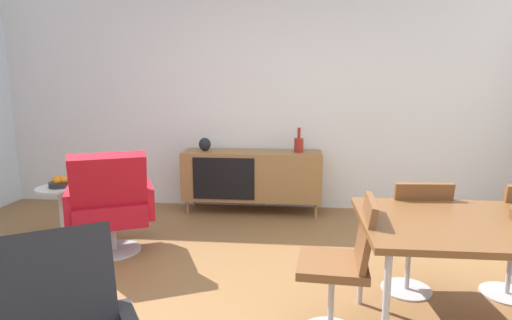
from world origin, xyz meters
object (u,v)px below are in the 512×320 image
at_px(vase_sculptural_dark, 205,144).
at_px(lounge_chair_red, 111,203).
at_px(sideboard, 252,175).
at_px(dining_table, 508,230).
at_px(dining_chair_near_window, 343,262).
at_px(vase_cobalt, 299,144).
at_px(dining_chair_back_left, 413,232).
at_px(side_table_round, 62,207).
at_px(fruit_bowl, 60,183).

xyz_separation_m(vase_sculptural_dark, lounge_chair_red, (-0.54, -1.38, -0.33)).
xyz_separation_m(sideboard, vase_sculptural_dark, (-0.55, 0.00, 0.36)).
bearing_deg(dining_table, sideboard, 124.86).
distance_m(sideboard, dining_chair_near_window, 2.55).
height_order(dining_chair_near_window, lounge_chair_red, lounge_chair_red).
relative_size(vase_cobalt, dining_chair_back_left, 0.33).
bearing_deg(dining_chair_back_left, vase_sculptural_dark, 135.48).
bearing_deg(dining_chair_back_left, lounge_chair_red, 168.65).
xyz_separation_m(vase_cobalt, dining_chair_back_left, (0.80, -1.86, -0.34)).
xyz_separation_m(dining_table, dining_chair_near_window, (-0.89, -0.00, -0.23)).
relative_size(vase_cobalt, lounge_chair_red, 0.30).
bearing_deg(sideboard, vase_sculptural_dark, 179.81).
relative_size(dining_chair_near_window, lounge_chair_red, 0.90).
relative_size(dining_chair_back_left, dining_chair_near_window, 1.00).
height_order(dining_chair_near_window, side_table_round, dining_chair_near_window).
height_order(dining_table, dining_chair_back_left, dining_chair_back_left).
bearing_deg(fruit_bowl, vase_sculptural_dark, 42.39).
bearing_deg(lounge_chair_red, vase_sculptural_dark, 68.72).
bearing_deg(lounge_chair_red, sideboard, 51.58).
height_order(dining_chair_back_left, lounge_chair_red, lounge_chair_red).
bearing_deg(dining_chair_back_left, fruit_bowl, 165.52).
xyz_separation_m(side_table_round, fruit_bowl, (0.00, 0.00, 0.24)).
relative_size(dining_chair_near_window, side_table_round, 1.65).
bearing_deg(dining_table, side_table_round, 158.42).
bearing_deg(lounge_chair_red, vase_cobalt, 40.20).
height_order(vase_cobalt, side_table_round, vase_cobalt).
distance_m(vase_sculptural_dark, fruit_bowl, 1.61).
xyz_separation_m(vase_sculptural_dark, dining_chair_back_left, (1.90, -1.86, -0.33)).
bearing_deg(dining_chair_near_window, sideboard, 108.21).
distance_m(sideboard, dining_table, 2.96).
xyz_separation_m(dining_chair_near_window, fruit_bowl, (-2.53, 1.36, 0.09)).
xyz_separation_m(vase_cobalt, lounge_chair_red, (-1.63, -1.38, -0.34)).
xyz_separation_m(sideboard, dining_chair_near_window, (0.80, -2.43, 0.03)).
bearing_deg(vase_sculptural_dark, vase_cobalt, 0.00).
height_order(dining_table, fruit_bowl, dining_table).
bearing_deg(lounge_chair_red, dining_chair_back_left, -11.35).
bearing_deg(sideboard, side_table_round, -148.23).
xyz_separation_m(vase_cobalt, fruit_bowl, (-2.27, -1.07, -0.25)).
bearing_deg(dining_chair_near_window, fruit_bowl, 151.78).
xyz_separation_m(sideboard, side_table_round, (-1.73, -1.07, -0.12)).
relative_size(vase_cobalt, dining_chair_near_window, 0.33).
height_order(sideboard, fruit_bowl, sideboard).
bearing_deg(sideboard, dining_chair_back_left, -54.23).
bearing_deg(sideboard, lounge_chair_red, -128.42).
xyz_separation_m(dining_chair_back_left, dining_chair_near_window, (-0.54, -0.56, 0.00)).
distance_m(vase_sculptural_dark, side_table_round, 1.66).
distance_m(sideboard, lounge_chair_red, 1.75).
bearing_deg(dining_table, vase_cobalt, 115.35).
height_order(dining_chair_near_window, fruit_bowl, dining_chair_near_window).
height_order(sideboard, lounge_chair_red, lounge_chair_red).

